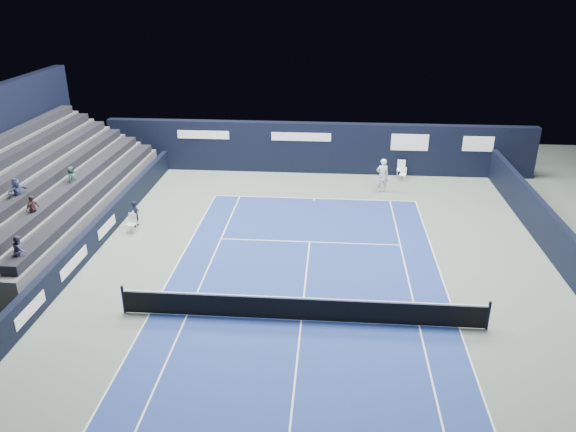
% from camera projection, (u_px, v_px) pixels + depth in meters
% --- Properties ---
extents(ground, '(48.00, 48.00, 0.00)m').
position_uv_depth(ground, '(304.00, 291.00, 21.67)').
color(ground, '#5A6B5E').
rests_on(ground, ground).
extents(court_surface, '(10.97, 23.77, 0.01)m').
position_uv_depth(court_surface, '(301.00, 320.00, 19.84)').
color(court_surface, navy).
rests_on(court_surface, ground).
extents(enclosure_wall_right, '(0.30, 22.00, 1.80)m').
position_uv_depth(enclosure_wall_right, '(552.00, 236.00, 24.20)').
color(enclosure_wall_right, black).
rests_on(enclosure_wall_right, ground).
extents(folding_chair_back_a, '(0.46, 0.46, 0.82)m').
position_uv_depth(folding_chair_back_a, '(403.00, 173.00, 33.27)').
color(folding_chair_back_a, white).
rests_on(folding_chair_back_a, ground).
extents(folding_chair_back_b, '(0.53, 0.52, 1.08)m').
position_uv_depth(folding_chair_back_b, '(401.00, 168.00, 33.74)').
color(folding_chair_back_b, white).
rests_on(folding_chair_back_b, ground).
extents(line_judge_chair, '(0.50, 0.49, 0.93)m').
position_uv_depth(line_judge_chair, '(132.00, 222.00, 26.51)').
color(line_judge_chair, silver).
rests_on(line_judge_chair, ground).
extents(line_judge, '(0.33, 0.49, 1.32)m').
position_uv_depth(line_judge, '(136.00, 214.00, 27.08)').
color(line_judge, black).
rests_on(line_judge, ground).
extents(court_markings, '(11.03, 23.83, 0.00)m').
position_uv_depth(court_markings, '(301.00, 320.00, 19.84)').
color(court_markings, white).
rests_on(court_markings, court_surface).
extents(tennis_net, '(12.90, 0.10, 1.10)m').
position_uv_depth(tennis_net, '(301.00, 308.00, 19.64)').
color(tennis_net, black).
rests_on(tennis_net, ground).
extents(back_sponsor_wall, '(26.00, 0.63, 3.10)m').
position_uv_depth(back_sponsor_wall, '(318.00, 148.00, 34.35)').
color(back_sponsor_wall, black).
rests_on(back_sponsor_wall, ground).
extents(side_barrier_left, '(0.33, 22.00, 1.20)m').
position_uv_depth(side_barrier_left, '(103.00, 227.00, 25.79)').
color(side_barrier_left, black).
rests_on(side_barrier_left, ground).
extents(spectator_stand, '(6.00, 18.00, 6.40)m').
position_uv_depth(spectator_stand, '(30.00, 189.00, 26.46)').
color(spectator_stand, '#47474A').
rests_on(spectator_stand, ground).
extents(tennis_player, '(0.78, 0.91, 1.92)m').
position_uv_depth(tennis_player, '(382.00, 175.00, 31.40)').
color(tennis_player, white).
rests_on(tennis_player, ground).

